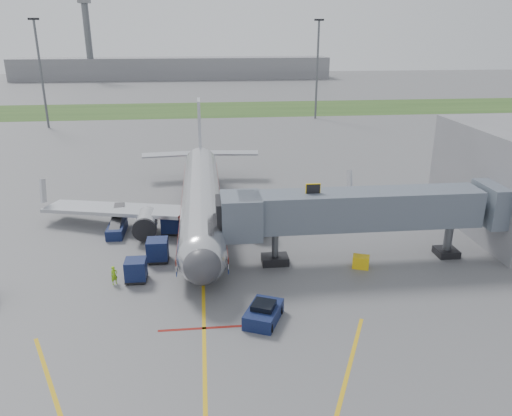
{
  "coord_description": "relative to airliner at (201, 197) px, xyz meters",
  "views": [
    {
      "loc": [
        0.39,
        -32.32,
        18.56
      ],
      "look_at": [
        4.95,
        9.98,
        3.2
      ],
      "focal_mm": 35.0,
      "sensor_mm": 36.0,
      "label": 1
    }
  ],
  "objects": [
    {
      "name": "light_mast_left",
      "position": [
        -30.0,
        54.75,
        8.13
      ],
      "size": [
        2.0,
        0.44,
        20.4
      ],
      "color": "#595B60",
      "rests_on": "ground"
    },
    {
      "name": "apron_markings",
      "position": [
        -0.0,
        -22.65,
        -2.64
      ],
      "size": [
        21.52,
        50.0,
        0.01
      ],
      "color": "gold",
      "rests_on": "ground"
    },
    {
      "name": "belt_loader",
      "position": [
        -8.13,
        -2.22,
        -2.08
      ],
      "size": [
        1.55,
        4.65,
        2.26
      ],
      "color": "#0E113E",
      "rests_on": "ground"
    },
    {
      "name": "ramp_worker",
      "position": [
        -6.77,
        -12.46,
        -1.9
      ],
      "size": [
        0.65,
        0.61,
        1.5
      ],
      "primitive_type": "imported",
      "rotation": [
        0.0,
        0.0,
        0.61
      ],
      "color": "#87C917",
      "rests_on": "ground"
    },
    {
      "name": "distant_terminal",
      "position": [
        -10.0,
        154.75,
        1.35
      ],
      "size": [
        120.0,
        14.0,
        8.0
      ],
      "primitive_type": "cube",
      "color": "slate",
      "rests_on": "ground"
    },
    {
      "name": "ground_power_cart",
      "position": [
        12.9,
        -11.76,
        -2.12
      ],
      "size": [
        1.55,
        1.29,
        1.06
      ],
      "color": "yellow",
      "rests_on": "ground"
    },
    {
      "name": "grass_strip",
      "position": [
        -0.0,
        74.75,
        -2.64
      ],
      "size": [
        300.0,
        25.0,
        0.01
      ],
      "primitive_type": "cube",
      "color": "#2D4C1E",
      "rests_on": "ground"
    },
    {
      "name": "baggage_cart_a",
      "position": [
        -5.17,
        -12.07,
        -1.74
      ],
      "size": [
        1.66,
        1.66,
        1.77
      ],
      "color": "#0E113E",
      "rests_on": "ground"
    },
    {
      "name": "light_mast_right",
      "position": [
        25.0,
        59.75,
        8.13
      ],
      "size": [
        2.0,
        0.44,
        20.4
      ],
      "color": "#595B60",
      "rests_on": "ground"
    },
    {
      "name": "control_tower",
      "position": [
        -40.0,
        149.75,
        14.68
      ],
      "size": [
        4.0,
        4.0,
        30.0
      ],
      "color": "#595B60",
      "rests_on": "ground"
    },
    {
      "name": "airliner",
      "position": [
        0.0,
        0.0,
        0.0
      ],
      "size": [
        32.1,
        35.67,
        10.25
      ],
      "color": "silver",
      "rests_on": "ground"
    },
    {
      "name": "jet_bridge",
      "position": [
        12.86,
        -10.25,
        1.82
      ],
      "size": [
        25.3,
        4.0,
        6.9
      ],
      "color": "slate",
      "rests_on": "ground"
    },
    {
      "name": "baggage_cart_c",
      "position": [
        -3.0,
        -2.69,
        -1.67
      ],
      "size": [
        1.8,
        1.8,
        1.91
      ],
      "color": "#0E113E",
      "rests_on": "ground"
    },
    {
      "name": "ground",
      "position": [
        -0.0,
        -15.25,
        -2.65
      ],
      "size": [
        400.0,
        400.0,
        0.0
      ],
      "primitive_type": "plane",
      "color": "#565659",
      "rests_on": "ground"
    },
    {
      "name": "baggage_cart_b",
      "position": [
        -3.77,
        -8.68,
        -1.66
      ],
      "size": [
        1.8,
        1.8,
        1.93
      ],
      "color": "#0E113E",
      "rests_on": "ground"
    },
    {
      "name": "pushback_tug",
      "position": [
        4.0,
        -18.75,
        -2.08
      ],
      "size": [
        3.13,
        3.76,
        1.35
      ],
      "color": "#0E113E",
      "rests_on": "ground"
    }
  ]
}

